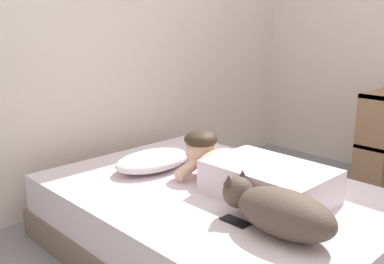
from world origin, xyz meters
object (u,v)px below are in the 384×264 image
bed (215,221)px  dog (278,210)px  bookshelf (380,138)px  person_lying (248,172)px  cell_phone (235,221)px  coffee_cup (182,156)px  pillow (153,161)px

bed → dog: size_ratio=3.39×
bookshelf → dog: bearing=-169.0°
person_lying → cell_phone: 0.41m
bed → person_lying: person_lying is taller
person_lying → coffee_cup: bearing=82.6°
pillow → dog: (-0.13, -1.03, 0.05)m
person_lying → coffee_cup: (0.08, 0.61, -0.07)m
person_lying → bookshelf: size_ratio=1.23×
person_lying → bed: bearing=125.1°
dog → coffee_cup: dog is taller
dog → coffee_cup: bearing=70.2°
person_lying → bookshelf: 1.66m
bookshelf → pillow: bearing=160.0°
person_lying → dog: bearing=-125.4°
dog → cell_phone: 0.22m
person_lying → dog: 0.49m
pillow → bed: bearing=-84.7°
pillow → cell_phone: size_ratio=3.71×
coffee_cup → cell_phone: size_ratio=0.89×
dog → cell_phone: dog is taller
cell_phone → bookshelf: (2.00, 0.19, -0.02)m
bed → person_lying: (0.10, -0.14, 0.31)m
person_lying → dog: person_lying is taller
pillow → cell_phone: bearing=-103.1°
pillow → person_lying: person_lying is taller
pillow → coffee_cup: (0.23, -0.03, -0.02)m
bed → cell_phone: cell_phone is taller
coffee_cup → cell_phone: 0.92m
dog → coffee_cup: 1.07m
cell_phone → coffee_cup: bearing=62.6°
bed → dog: bearing=-108.5°
coffee_cup → bookshelf: bearing=-21.7°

